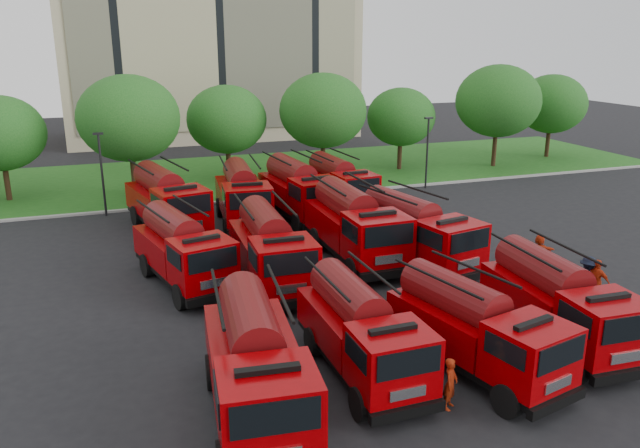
# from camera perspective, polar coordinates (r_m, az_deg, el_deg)

# --- Properties ---
(ground) EXTENTS (140.00, 140.00, 0.00)m
(ground) POSITION_cam_1_polar(r_m,az_deg,el_deg) (26.11, 4.51, -7.11)
(ground) COLOR black
(ground) RESTS_ON ground
(lawn) EXTENTS (70.00, 16.00, 0.12)m
(lawn) POSITION_cam_1_polar(r_m,az_deg,el_deg) (49.89, -7.62, 4.51)
(lawn) COLOR #174E15
(lawn) RESTS_ON ground
(curb) EXTENTS (70.00, 0.30, 0.14)m
(curb) POSITION_cam_1_polar(r_m,az_deg,el_deg) (42.19, -5.31, 2.33)
(curb) COLOR gray
(curb) RESTS_ON ground
(apartment_building) EXTENTS (30.00, 14.18, 25.00)m
(apartment_building) POSITION_cam_1_polar(r_m,az_deg,el_deg) (70.73, -10.27, 18.13)
(apartment_building) COLOR #BDA98D
(apartment_building) RESTS_ON ground
(tree_1) EXTENTS (5.71, 5.71, 6.98)m
(tree_1) POSITION_cam_1_polar(r_m,az_deg,el_deg) (45.59, -27.23, 7.39)
(tree_1) COLOR #382314
(tree_1) RESTS_ON ground
(tree_2) EXTENTS (6.72, 6.72, 8.22)m
(tree_2) POSITION_cam_1_polar(r_m,az_deg,el_deg) (43.62, -17.08, 9.22)
(tree_2) COLOR #382314
(tree_2) RESTS_ON ground
(tree_3) EXTENTS (5.88, 5.88, 7.19)m
(tree_3) POSITION_cam_1_polar(r_m,az_deg,el_deg) (46.98, -8.53, 9.44)
(tree_3) COLOR #382314
(tree_3) RESTS_ON ground
(tree_4) EXTENTS (6.55, 6.55, 8.01)m
(tree_4) POSITION_cam_1_polar(r_m,az_deg,el_deg) (47.31, 0.28, 10.32)
(tree_4) COLOR #382314
(tree_4) RESTS_ON ground
(tree_5) EXTENTS (5.46, 5.46, 6.68)m
(tree_5) POSITION_cam_1_polar(r_m,az_deg,el_deg) (51.07, 7.42, 9.68)
(tree_5) COLOR #382314
(tree_5) RESTS_ON ground
(tree_6) EXTENTS (6.89, 6.89, 8.42)m
(tree_6) POSITION_cam_1_polar(r_m,az_deg,el_deg) (53.77, 15.98, 10.76)
(tree_6) COLOR #382314
(tree_6) RESTS_ON ground
(tree_7) EXTENTS (6.05, 6.05, 7.39)m
(tree_7) POSITION_cam_1_polar(r_m,az_deg,el_deg) (59.65, 20.42, 10.25)
(tree_7) COLOR #382314
(tree_7) RESTS_ON ground
(lamp_post_0) EXTENTS (0.60, 0.25, 5.11)m
(lamp_post_0) POSITION_cam_1_polar(r_m,az_deg,el_deg) (39.72, -19.33, 4.72)
(lamp_post_0) COLOR black
(lamp_post_0) RESTS_ON ground
(lamp_post_1) EXTENTS (0.60, 0.25, 5.11)m
(lamp_post_1) POSITION_cam_1_polar(r_m,az_deg,el_deg) (45.32, 9.79, 6.82)
(lamp_post_1) COLOR black
(lamp_post_1) RESTS_ON ground
(fire_truck_0) EXTENTS (3.24, 7.43, 3.28)m
(fire_truck_0) POSITION_cam_1_polar(r_m,az_deg,el_deg) (18.16, -5.90, -12.69)
(fire_truck_0) COLOR black
(fire_truck_0) RESTS_ON ground
(fire_truck_1) EXTENTS (2.51, 6.63, 3.00)m
(fire_truck_1) POSITION_cam_1_polar(r_m,az_deg,el_deg) (20.30, 3.76, -9.73)
(fire_truck_1) COLOR black
(fire_truck_1) RESTS_ON ground
(fire_truck_2) EXTENTS (3.69, 6.97, 3.02)m
(fire_truck_2) POSITION_cam_1_polar(r_m,az_deg,el_deg) (21.00, 13.97, -9.25)
(fire_truck_2) COLOR black
(fire_truck_2) RESTS_ON ground
(fire_truck_3) EXTENTS (2.81, 7.00, 3.13)m
(fire_truck_3) POSITION_cam_1_polar(r_m,az_deg,el_deg) (23.69, 20.95, -6.67)
(fire_truck_3) COLOR black
(fire_truck_3) RESTS_ON ground
(fire_truck_4) EXTENTS (3.91, 7.31, 3.16)m
(fire_truck_4) POSITION_cam_1_polar(r_m,az_deg,el_deg) (27.97, -12.46, -2.31)
(fire_truck_4) COLOR black
(fire_truck_4) RESTS_ON ground
(fire_truck_5) EXTENTS (2.89, 7.38, 3.32)m
(fire_truck_5) POSITION_cam_1_polar(r_m,az_deg,el_deg) (27.24, -4.55, -2.31)
(fire_truck_5) COLOR black
(fire_truck_5) RESTS_ON ground
(fire_truck_6) EXTENTS (2.92, 7.78, 3.53)m
(fire_truck_6) POSITION_cam_1_polar(r_m,az_deg,el_deg) (30.23, 3.18, -0.12)
(fire_truck_6) COLOR black
(fire_truck_6) RESTS_ON ground
(fire_truck_7) EXTENTS (3.93, 7.67, 3.33)m
(fire_truck_7) POSITION_cam_1_polar(r_m,az_deg,el_deg) (29.78, 8.71, -0.76)
(fire_truck_7) COLOR black
(fire_truck_7) RESTS_ON ground
(fire_truck_8) EXTENTS (4.19, 8.05, 3.49)m
(fire_truck_8) POSITION_cam_1_polar(r_m,az_deg,el_deg) (35.79, -13.87, 2.07)
(fire_truck_8) COLOR black
(fire_truck_8) RESTS_ON ground
(fire_truck_9) EXTENTS (3.30, 7.65, 3.38)m
(fire_truck_9) POSITION_cam_1_polar(r_m,az_deg,el_deg) (36.46, -7.11, 2.61)
(fire_truck_9) COLOR black
(fire_truck_9) RESTS_ON ground
(fire_truck_10) EXTENTS (3.34, 7.85, 3.48)m
(fire_truck_10) POSITION_cam_1_polar(r_m,az_deg,el_deg) (37.18, -1.94, 3.09)
(fire_truck_10) COLOR black
(fire_truck_10) RESTS_ON ground
(fire_truck_11) EXTENTS (2.98, 7.17, 3.19)m
(fire_truck_11) POSITION_cam_1_polar(r_m,az_deg,el_deg) (39.60, 1.72, 3.73)
(fire_truck_11) COLOR black
(fire_truck_11) RESTS_ON ground
(firefighter_0) EXTENTS (0.72, 0.71, 1.61)m
(firefighter_0) POSITION_cam_1_polar(r_m,az_deg,el_deg) (19.65, 11.70, -16.11)
(firefighter_0) COLOR #B62A0E
(firefighter_0) RESTS_ON ground
(firefighter_1) EXTENTS (0.81, 0.46, 1.64)m
(firefighter_1) POSITION_cam_1_polar(r_m,az_deg,el_deg) (20.19, 17.85, -15.66)
(firefighter_1) COLOR #B62A0E
(firefighter_1) RESTS_ON ground
(firefighter_2) EXTENTS (1.07, 1.28, 1.90)m
(firefighter_2) POSITION_cam_1_polar(r_m,az_deg,el_deg) (28.25, 23.70, -6.66)
(firefighter_2) COLOR #B62A0E
(firefighter_2) RESTS_ON ground
(firefighter_3) EXTENTS (1.42, 1.17, 1.95)m
(firefighter_3) POSITION_cam_1_polar(r_m,az_deg,el_deg) (28.34, 22.98, -6.50)
(firefighter_3) COLOR black
(firefighter_3) RESTS_ON ground
(firefighter_4) EXTENTS (0.94, 0.76, 1.66)m
(firefighter_4) POSITION_cam_1_polar(r_m,az_deg,el_deg) (24.26, -6.20, -9.11)
(firefighter_4) COLOR black
(firefighter_4) RESTS_ON ground
(firefighter_5) EXTENTS (1.60, 1.29, 1.59)m
(firefighter_5) POSITION_cam_1_polar(r_m,az_deg,el_deg) (31.63, 19.23, -3.68)
(firefighter_5) COLOR #B62A0E
(firefighter_5) RESTS_ON ground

